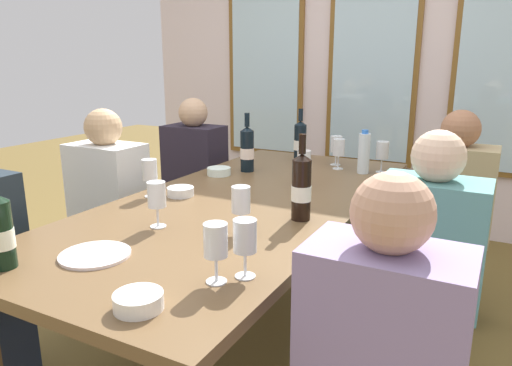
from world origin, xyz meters
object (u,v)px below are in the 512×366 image
white_plate_0 (95,255)px  wine_glass_5 (150,171)px  wine_glass_3 (336,145)px  wine_bottle_2 (300,141)px  wine_glass_0 (216,243)px  wine_glass_1 (339,149)px  wine_bottle_3 (301,187)px  tasting_bowl_2 (180,192)px  wine_bottle_1 (0,231)px  seated_person_5 (426,283)px  wine_glass_8 (157,196)px  seated_person_0 (196,186)px  wine_glass_2 (304,161)px  wine_glass_7 (241,202)px  wine_glass_6 (245,237)px  wine_bottle_0 (247,149)px  seated_person_1 (451,223)px  tasting_bowl_1 (138,301)px  wine_glass_4 (382,152)px  water_bottle (364,153)px  seated_person_4 (111,219)px  dining_table (245,214)px  tasting_bowl_0 (219,171)px

white_plate_0 → wine_glass_5: bearing=115.2°
wine_glass_3 → wine_bottle_2: bearing=177.6°
wine_glass_0 → wine_glass_1: size_ratio=1.00×
wine_bottle_3 → tasting_bowl_2: 0.63m
wine_bottle_1 → seated_person_5: seated_person_5 is taller
wine_glass_8 → seated_person_0: (-0.70, 1.22, -0.34)m
wine_glass_1 → wine_glass_2: same height
wine_glass_7 → wine_glass_2: bearing=95.0°
wine_bottle_1 → wine_glass_3: size_ratio=1.76×
wine_glass_5 → wine_glass_2: bearing=44.4°
wine_glass_1 → wine_glass_6: same height
wine_bottle_0 → seated_person_1: size_ratio=0.29×
wine_glass_6 → tasting_bowl_1: bearing=-117.3°
wine_bottle_3 → wine_glass_3: (-0.20, 1.02, -0.01)m
wine_glass_6 → wine_glass_4: bearing=89.1°
water_bottle → seated_person_4: 1.41m
tasting_bowl_2 → water_bottle: 1.04m
seated_person_5 → wine_glass_6: bearing=-121.9°
white_plate_0 → wine_glass_1: wine_glass_1 is taller
wine_bottle_1 → wine_bottle_3: size_ratio=0.91×
wine_glass_6 → tasting_bowl_2: bearing=138.5°
wine_bottle_2 → wine_glass_1: bearing=-20.6°
wine_glass_0 → wine_glass_3: same height
wine_bottle_1 → wine_glass_5: (-0.11, 0.81, 0.01)m
wine_bottle_1 → seated_person_4: bearing=118.8°
wine_bottle_1 → wine_glass_3: (0.41, 1.85, 0.00)m
wine_bottle_3 → wine_glass_4: size_ratio=1.94×
dining_table → wine_glass_4: wine_glass_4 is taller
wine_glass_6 → seated_person_0: seated_person_0 is taller
wine_glass_1 → seated_person_0: bearing=-178.2°
wine_glass_4 → seated_person_0: bearing=-177.1°
wine_glass_5 → seated_person_1: size_ratio=0.16×
wine_glass_6 → seated_person_1: seated_person_1 is taller
wine_bottle_0 → wine_glass_7: (0.46, -0.87, -0.01)m
tasting_bowl_2 → wine_glass_8: (0.18, -0.38, 0.10)m
wine_glass_4 → wine_glass_6: 1.50m
wine_glass_1 → wine_glass_2: 0.42m
wine_bottle_3 → white_plate_0: bearing=-124.2°
tasting_bowl_2 → wine_bottle_1: bearing=-89.9°
dining_table → wine_bottle_2: size_ratio=6.86×
seated_person_1 → tasting_bowl_0: bearing=-160.0°
wine_glass_8 → water_bottle: bearing=70.3°
wine_bottle_3 → wine_glass_2: bearing=111.3°
seated_person_1 → seated_person_4: (-1.61, -0.79, 0.00)m
wine_glass_1 → wine_glass_6: bearing=-81.7°
wine_bottle_2 → seated_person_4: bearing=-127.2°
white_plate_0 → wine_glass_7: bearing=52.5°
wine_glass_0 → wine_glass_3: (-0.21, 1.63, -0.00)m
wine_bottle_3 → wine_glass_4: (0.08, 0.95, -0.01)m
wine_bottle_0 → wine_glass_8: wine_bottle_0 is taller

